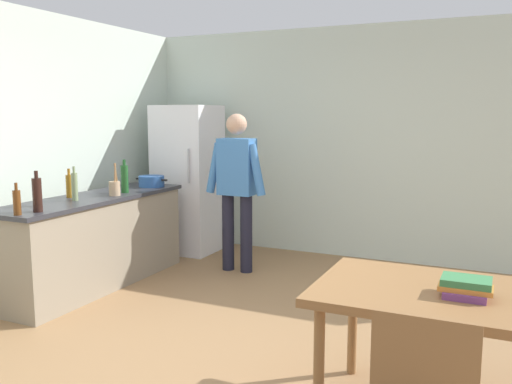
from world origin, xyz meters
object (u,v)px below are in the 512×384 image
at_px(person, 237,182).
at_px(bottle_sauce_red, 36,195).
at_px(refrigerator, 188,179).
at_px(bottle_wine_green, 125,179).
at_px(utensil_jar, 115,188).
at_px(bottle_vinegar_tall, 75,186).
at_px(book_stack, 466,287).
at_px(bottle_beer_brown, 17,202).
at_px(bottle_wine_dark, 37,194).
at_px(dining_table, 446,305).
at_px(bottle_oil_amber, 69,186).
at_px(cooking_pot, 151,181).

relative_size(person, bottle_sauce_red, 7.08).
height_order(refrigerator, bottle_wine_green, refrigerator).
relative_size(utensil_jar, bottle_sauce_red, 1.33).
bearing_deg(bottle_vinegar_tall, book_stack, -14.18).
bearing_deg(person, bottle_beer_brown, -113.51).
distance_m(bottle_wine_dark, book_stack, 3.34).
distance_m(dining_table, bottle_beer_brown, 3.27).
bearing_deg(bottle_sauce_red, bottle_oil_amber, 101.59).
bearing_deg(cooking_pot, bottle_oil_amber, -103.84).
bearing_deg(bottle_wine_dark, refrigerator, 91.94).
bearing_deg(person, bottle_vinegar_tall, -127.14).
xyz_separation_m(person, bottle_oil_amber, (-1.19, -1.20, 0.04)).
height_order(bottle_wine_dark, bottle_sauce_red, bottle_wine_dark).
xyz_separation_m(cooking_pot, bottle_sauce_red, (-0.14, -1.50, 0.04)).
bearing_deg(person, bottle_sauce_red, -122.46).
bearing_deg(utensil_jar, bottle_beer_brown, -91.03).
relative_size(refrigerator, bottle_oil_amber, 6.43).
height_order(utensil_jar, bottle_wine_dark, bottle_wine_dark).
xyz_separation_m(person, bottle_wine_green, (-0.92, -0.71, 0.07)).
relative_size(dining_table, bottle_oil_amber, 5.00).
xyz_separation_m(bottle_oil_amber, bottle_sauce_red, (0.10, -0.51, -0.02)).
distance_m(dining_table, bottle_sauce_red, 3.48).
xyz_separation_m(bottle_beer_brown, bottle_wine_dark, (0.04, 0.17, 0.04)).
relative_size(utensil_jar, bottle_vinegar_tall, 1.00).
bearing_deg(bottle_wine_dark, bottle_vinegar_tall, 103.67).
distance_m(person, book_stack, 3.30).
xyz_separation_m(refrigerator, bottle_sauce_red, (-0.14, -2.26, 0.10)).
xyz_separation_m(dining_table, bottle_wine_dark, (-3.22, 0.24, 0.37)).
distance_m(bottle_oil_amber, bottle_sauce_red, 0.52).
xyz_separation_m(person, dining_table, (2.35, -2.15, -0.31)).
height_order(dining_table, book_stack, book_stack).
bearing_deg(refrigerator, bottle_wine_dark, -88.06).
distance_m(dining_table, bottle_vinegar_tall, 3.47).
bearing_deg(bottle_wine_green, book_stack, -23.83).
relative_size(bottle_beer_brown, bottle_wine_green, 0.76).
xyz_separation_m(bottle_wine_dark, bottle_wine_green, (-0.05, 1.19, 0.00)).
relative_size(bottle_wine_green, book_stack, 1.27).
distance_m(dining_table, cooking_pot, 3.83).
bearing_deg(person, bottle_wine_dark, -114.49).
bearing_deg(cooking_pot, bottle_vinegar_tall, -93.03).
bearing_deg(bottle_wine_green, refrigerator, 91.47).
relative_size(refrigerator, bottle_sauce_red, 7.50).
distance_m(person, utensil_jar, 1.27).
xyz_separation_m(utensil_jar, bottle_oil_amber, (-0.31, -0.28, 0.04)).
bearing_deg(bottle_sauce_red, bottle_vinegar_tall, 78.04).
relative_size(bottle_beer_brown, book_stack, 0.97).
height_order(refrigerator, bottle_vinegar_tall, refrigerator).
bearing_deg(person, bottle_wine_green, -142.08).
distance_m(utensil_jar, bottle_wine_dark, 0.99).
bearing_deg(bottle_sauce_red, utensil_jar, 75.54).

